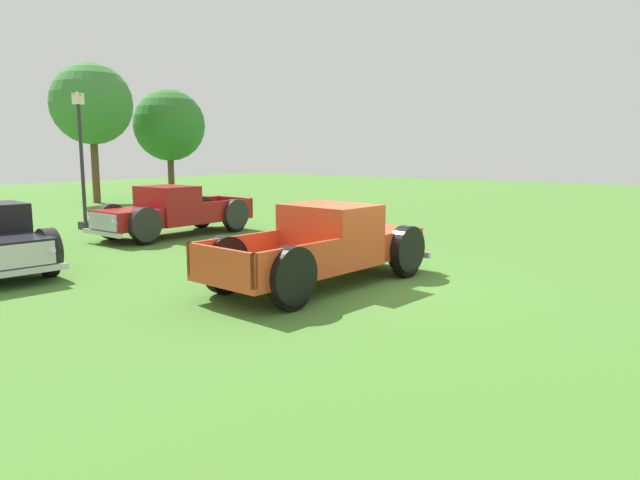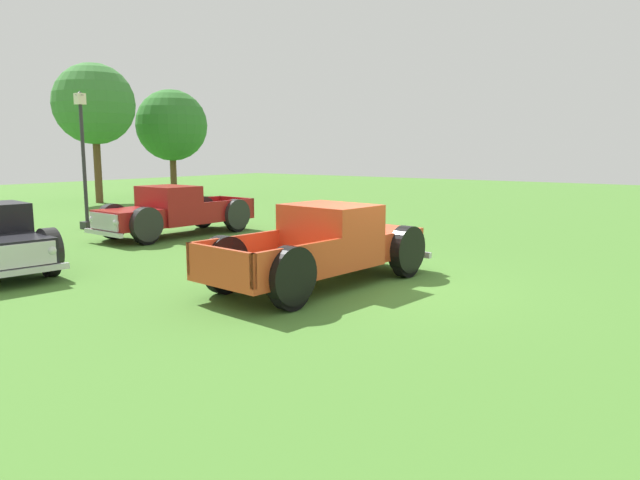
% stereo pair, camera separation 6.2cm
% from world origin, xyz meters
% --- Properties ---
extents(ground_plane, '(80.00, 80.00, 0.00)m').
position_xyz_m(ground_plane, '(0.00, 0.00, 0.00)').
color(ground_plane, '#477A2D').
extents(pickup_truck_foreground, '(5.30, 2.41, 1.58)m').
position_xyz_m(pickup_truck_foreground, '(-0.31, 0.76, 0.75)').
color(pickup_truck_foreground, '#D14723').
rests_on(pickup_truck_foreground, ground_plane).
extents(pickup_truck_behind_right, '(5.16, 2.20, 1.55)m').
position_xyz_m(pickup_truck_behind_right, '(1.77, 8.43, 0.74)').
color(pickup_truck_behind_right, maroon).
rests_on(pickup_truck_behind_right, ground_plane).
extents(lamp_post_near, '(0.36, 0.36, 4.54)m').
position_xyz_m(lamp_post_near, '(1.31, 12.05, 2.38)').
color(lamp_post_near, '#2D2D33').
rests_on(lamp_post_near, ground_plane).
extents(oak_tree_east, '(3.99, 3.99, 6.00)m').
position_xyz_m(oak_tree_east, '(12.31, 20.91, 3.99)').
color(oak_tree_east, brown).
rests_on(oak_tree_east, ground_plane).
extents(oak_tree_west, '(3.95, 3.95, 6.84)m').
position_xyz_m(oak_tree_west, '(7.26, 20.53, 4.85)').
color(oak_tree_west, brown).
rests_on(oak_tree_west, ground_plane).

